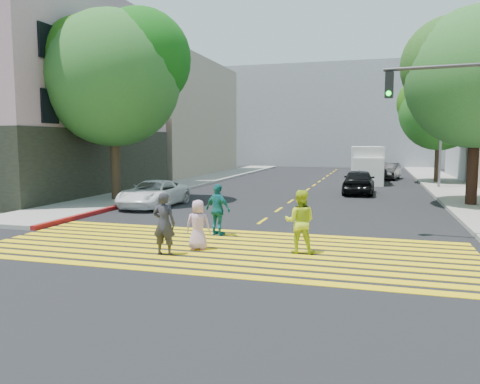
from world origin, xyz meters
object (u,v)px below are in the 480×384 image
at_px(tree_right_far, 441,106).
at_px(pedestrian_extra, 218,210).
at_px(traffic_signal, 478,121).
at_px(pedestrian_woman, 300,222).
at_px(tree_right_near, 480,70).
at_px(tree_left, 115,71).
at_px(dark_car_near, 359,181).
at_px(pedestrian_child, 198,225).
at_px(pedestrian_man, 164,224).
at_px(dark_car_parked, 389,171).
at_px(white_van, 367,166).
at_px(silver_car, 371,169).
at_px(white_sedan, 154,194).

relative_size(tree_right_far, pedestrian_extra, 4.90).
bearing_deg(traffic_signal, pedestrian_woman, -144.91).
height_order(tree_right_near, pedestrian_extra, tree_right_near).
xyz_separation_m(tree_left, pedestrian_woman, (10.24, -8.06, -5.44)).
bearing_deg(pedestrian_woman, dark_car_near, -97.48).
xyz_separation_m(pedestrian_child, pedestrian_extra, (-0.12, 2.04, 0.12)).
xyz_separation_m(pedestrian_man, pedestrian_woman, (3.36, 1.20, 0.02)).
bearing_deg(pedestrian_woman, pedestrian_child, 4.65).
distance_m(tree_left, dark_car_parked, 23.10).
relative_size(tree_left, dark_car_parked, 2.39).
relative_size(pedestrian_extra, traffic_signal, 0.30).
bearing_deg(tree_right_far, pedestrian_extra, -112.63).
bearing_deg(pedestrian_child, tree_right_near, -137.74).
bearing_deg(dark_car_parked, tree_right_far, -34.63).
bearing_deg(white_van, dark_car_near, -95.69).
bearing_deg(traffic_signal, pedestrian_man, -148.51).
xyz_separation_m(silver_car, dark_car_parked, (1.34, -2.51, 0.02)).
height_order(tree_left, tree_right_far, tree_left).
height_order(tree_right_near, dark_car_parked, tree_right_near).
distance_m(tree_left, pedestrian_man, 12.77).
bearing_deg(tree_right_near, dark_car_parked, 101.87).
bearing_deg(tree_right_far, pedestrian_man, -111.26).
bearing_deg(dark_car_parked, white_van, -102.27).
height_order(tree_right_far, pedestrian_child, tree_right_far).
xyz_separation_m(pedestrian_woman, traffic_signal, (4.63, 2.52, 2.69)).
bearing_deg(tree_left, dark_car_parked, 54.22).
distance_m(pedestrian_child, traffic_signal, 8.42).
height_order(pedestrian_woman, white_van, white_van).
bearing_deg(tree_right_near, tree_left, -170.72).
distance_m(pedestrian_child, white_van, 22.97).
distance_m(pedestrian_man, pedestrian_extra, 2.89).
distance_m(pedestrian_man, dark_car_parked, 28.14).
xyz_separation_m(dark_car_near, silver_car, (0.54, 13.82, -0.09)).
bearing_deg(tree_right_near, traffic_signal, -100.26).
bearing_deg(pedestrian_child, tree_right_far, -119.86).
height_order(dark_car_near, traffic_signal, traffic_signal).
bearing_deg(pedestrian_woman, white_sedan, -45.54).
bearing_deg(white_sedan, dark_car_near, 43.34).
bearing_deg(silver_car, pedestrian_child, 72.87).
relative_size(tree_left, pedestrian_woman, 5.53).
height_order(tree_right_near, pedestrian_man, tree_right_near).
relative_size(tree_left, traffic_signal, 1.71).
height_order(white_van, traffic_signal, traffic_signal).
relative_size(pedestrian_woman, silver_car, 0.39).
bearing_deg(tree_right_near, pedestrian_extra, -134.60).
height_order(tree_right_far, white_van, tree_right_far).
height_order(tree_left, dark_car_parked, tree_left).
relative_size(pedestrian_child, silver_car, 0.32).
relative_size(tree_right_far, white_van, 1.42).
height_order(dark_car_near, dark_car_parked, dark_car_near).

